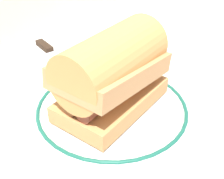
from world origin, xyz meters
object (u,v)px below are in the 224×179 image
Objects in this scene: sausage_sandwich at (112,72)px; drinking_glass at (188,42)px; plate at (112,109)px; butter_knife at (51,52)px.

sausage_sandwich is 2.06× the size of drinking_glass.
sausage_sandwich is at bearing 116.57° from plate.
butter_knife is (0.07, 0.23, -0.07)m from sausage_sandwich.
plate is 1.40× the size of sausage_sandwich.
plate is at bearing -179.53° from drinking_glass.
sausage_sandwich is at bearing -106.64° from butter_knife.
sausage_sandwich reaches higher than plate.
butter_knife is (-0.17, 0.23, -0.03)m from drinking_glass.
drinking_glass is (0.24, 0.00, -0.04)m from sausage_sandwich.
plate is 0.07m from sausage_sandwich.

